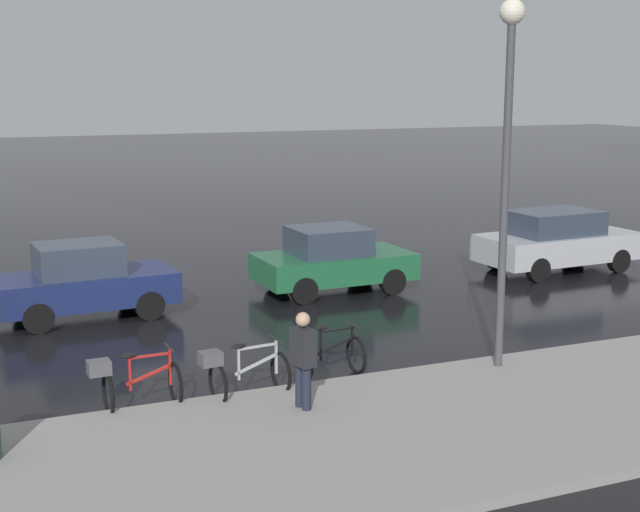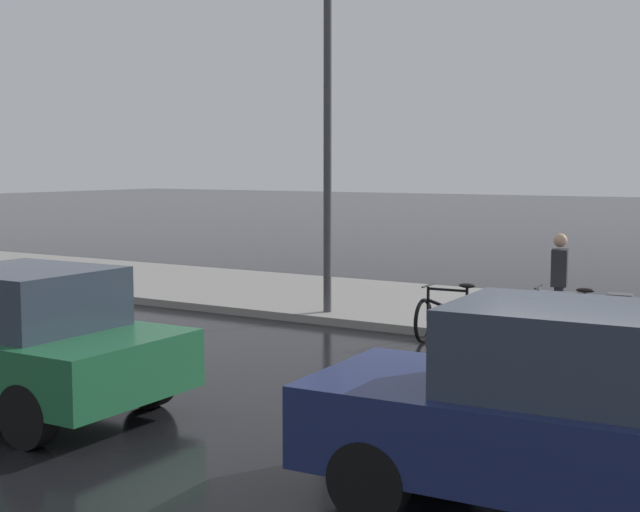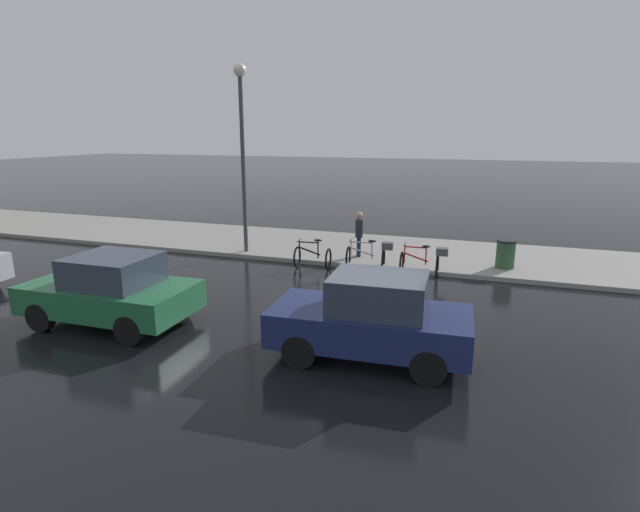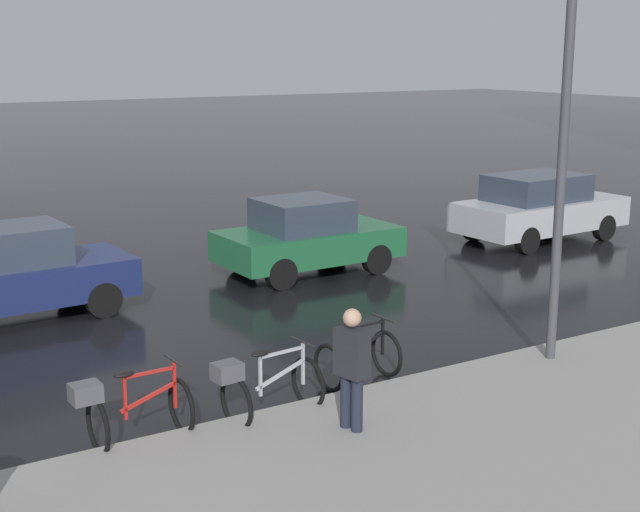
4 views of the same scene
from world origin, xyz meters
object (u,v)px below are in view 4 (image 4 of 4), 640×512
object	(u,v)px
car_green	(307,237)
streetlamp	(567,78)
bicycle_third	(358,358)
car_silver	(539,207)
car_navy	(20,273)
bicycle_nearest	(128,408)
pedestrian	(352,367)
bicycle_second	(263,385)

from	to	relation	value
car_green	streetlamp	bearing A→B (deg)	1.53
bicycle_third	car_silver	bearing A→B (deg)	121.89
bicycle_third	car_navy	xyz separation A→B (m)	(-5.70, -3.28, 0.42)
bicycle_third	bicycle_nearest	bearing A→B (deg)	-85.28
car_navy	streetlamp	distance (m)	9.63
car_navy	car_green	distance (m)	5.92
car_navy	pedestrian	distance (m)	7.52
bicycle_second	bicycle_third	world-z (taller)	bicycle_third
bicycle_nearest	pedestrian	world-z (taller)	pedestrian
car_navy	car_silver	size ratio (longest dim) A/B	0.86
streetlamp	car_silver	bearing A→B (deg)	136.21
pedestrian	bicycle_second	bearing A→B (deg)	-147.36
bicycle_second	streetlamp	size ratio (longest dim) A/B	0.23
car_silver	streetlamp	distance (m)	9.79
bicycle_nearest	car_navy	bearing A→B (deg)	178.17
pedestrian	streetlamp	distance (m)	5.17
pedestrian	car_green	bearing A→B (deg)	153.06
bicycle_nearest	bicycle_third	xyz separation A→B (m)	(-0.29, 3.47, -0.10)
car_navy	car_silver	world-z (taller)	same
bicycle_second	streetlamp	bearing A→B (deg)	84.45
car_silver	pedestrian	distance (m)	12.56
bicycle_third	pedestrian	world-z (taller)	pedestrian
bicycle_second	bicycle_nearest	bearing A→B (deg)	-96.25
car_navy	streetlamp	world-z (taller)	streetlamp
bicycle_nearest	car_silver	size ratio (longest dim) A/B	0.31
car_green	pedestrian	bearing A→B (deg)	-26.94
bicycle_second	car_silver	xyz separation A→B (m)	(-6.18, 10.95, 0.35)
bicycle_third	pedestrian	bearing A→B (deg)	-36.52
car_navy	pedestrian	world-z (taller)	car_navy
streetlamp	car_navy	bearing A→B (deg)	-137.35
bicycle_nearest	car_green	bearing A→B (deg)	135.28
bicycle_second	car_silver	size ratio (longest dim) A/B	0.33
car_navy	car_silver	bearing A→B (deg)	90.03
car_green	streetlamp	distance (m)	7.62
car_green	bicycle_nearest	bearing A→B (deg)	-44.72
bicycle_nearest	streetlamp	distance (m)	7.34
car_silver	bicycle_second	bearing A→B (deg)	-60.55
car_silver	pedestrian	size ratio (longest dim) A/B	2.71
car_green	pedestrian	size ratio (longest dim) A/B	2.29
bicycle_nearest	car_silver	world-z (taller)	car_silver
bicycle_second	car_green	xyz separation A→B (m)	(-6.36, 4.41, 0.30)
car_navy	car_green	bearing A→B (deg)	91.74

